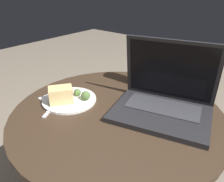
# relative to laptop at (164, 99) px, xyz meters

# --- Properties ---
(table) EXTENTS (0.76, 0.76, 0.53)m
(table) POSITION_rel_laptop_xyz_m (-0.13, -0.10, -0.17)
(table) COLOR black
(table) RESTS_ON ground_plane
(napkin) EXTENTS (0.16, 0.12, 0.00)m
(napkin) POSITION_rel_laptop_xyz_m (-0.34, -0.18, -0.05)
(napkin) COLOR white
(napkin) RESTS_ON table
(laptop) EXTENTS (0.38, 0.31, 0.25)m
(laptop) POSITION_rel_laptop_xyz_m (0.00, 0.00, 0.00)
(laptop) COLOR #232326
(laptop) RESTS_ON table
(beer_glass) EXTENTS (0.08, 0.08, 0.19)m
(beer_glass) POSITION_rel_laptop_xyz_m (-0.19, 0.15, 0.04)
(beer_glass) COLOR gold
(beer_glass) RESTS_ON table
(snack_plate) EXTENTS (0.21, 0.21, 0.07)m
(snack_plate) POSITION_rel_laptop_xyz_m (-0.32, -0.17, -0.03)
(snack_plate) COLOR silver
(snack_plate) RESTS_ON table
(fork) EXTENTS (0.09, 0.15, 0.00)m
(fork) POSITION_rel_laptop_xyz_m (-0.34, -0.21, -0.05)
(fork) COLOR silver
(fork) RESTS_ON table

